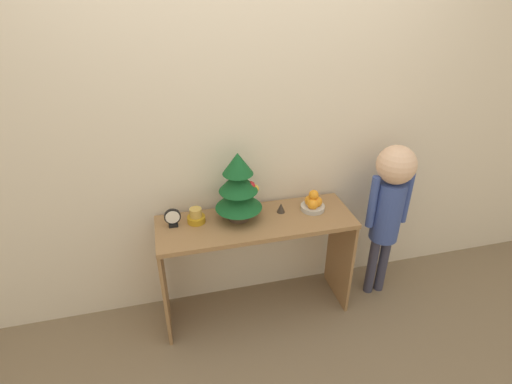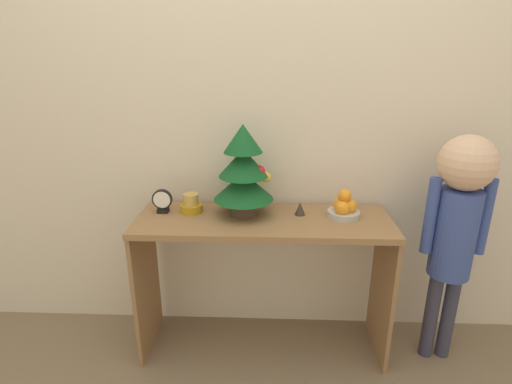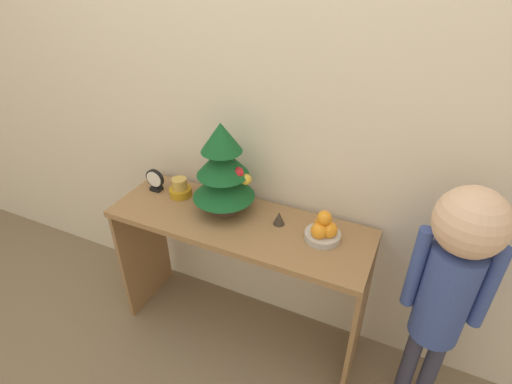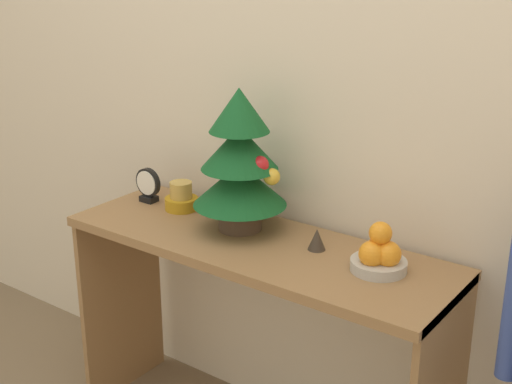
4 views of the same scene
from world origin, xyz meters
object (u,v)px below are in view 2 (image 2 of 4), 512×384
singing_bowl (191,205)px  mini_tree (244,171)px  fruit_bowl (344,208)px  desk_clock (162,201)px  figurine (300,209)px  child_figure (458,215)px

singing_bowl → mini_tree: bearing=-4.6°
fruit_bowl → singing_bowl: size_ratio=1.40×
mini_tree → desk_clock: (-0.40, 0.01, -0.16)m
fruit_bowl → figurine: (-0.21, 0.02, -0.02)m
fruit_bowl → child_figure: 0.51m
fruit_bowl → child_figure: (0.51, -0.07, -0.00)m
fruit_bowl → singing_bowl: bearing=177.4°
child_figure → figurine: bearing=172.9°
figurine → mini_tree: bearing=-178.7°
desk_clock → mini_tree: bearing=-1.3°
desk_clock → child_figure: (1.39, -0.09, -0.01)m
figurine → child_figure: size_ratio=0.06×
mini_tree → figurine: size_ratio=6.90×
fruit_bowl → singing_bowl: (-0.75, 0.03, -0.01)m
mini_tree → desk_clock: 0.44m
desk_clock → figurine: bearing=-0.3°
singing_bowl → fruit_bowl: bearing=-2.6°
desk_clock → child_figure: child_figure is taller
fruit_bowl → desk_clock: bearing=178.6°
singing_bowl → figurine: size_ratio=1.71×
child_figure → fruit_bowl: bearing=172.2°
fruit_bowl → desk_clock: size_ratio=1.30×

